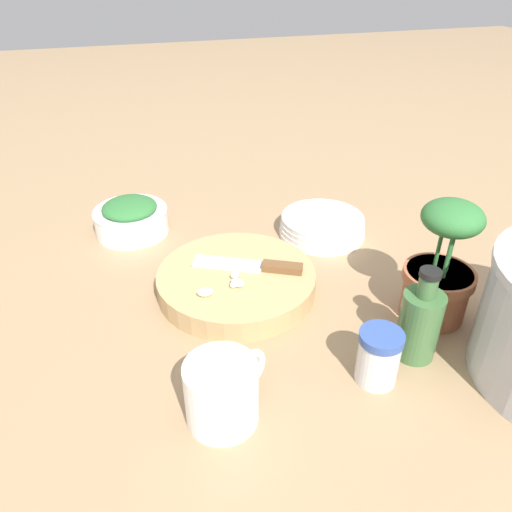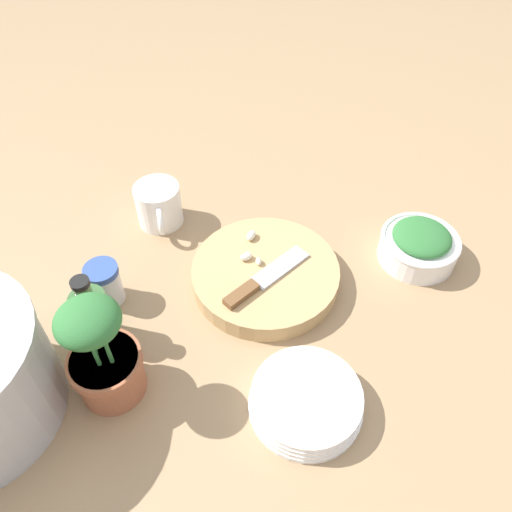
{
  "view_description": "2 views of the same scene",
  "coord_description": "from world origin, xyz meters",
  "px_view_note": "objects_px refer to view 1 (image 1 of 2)",
  "views": [
    {
      "loc": [
        0.63,
        -0.21,
        0.51
      ],
      "look_at": [
        -0.04,
        -0.02,
        0.06
      ],
      "focal_mm": 35.0,
      "sensor_mm": 36.0,
      "label": 1
    },
    {
      "loc": [
        -0.22,
        0.52,
        0.71
      ],
      "look_at": [
        -0.03,
        -0.04,
        0.07
      ],
      "focal_mm": 35.0,
      "sensor_mm": 36.0,
      "label": 2
    }
  ],
  "objects_px": {
    "oil_bottle": "(419,322)",
    "potted_herb": "(440,271)",
    "cutting_board": "(236,281)",
    "spice_jar": "(378,357)",
    "plate_stack": "(322,226)",
    "coffee_mug": "(223,392)",
    "chef_knife": "(254,266)",
    "herb_bowl": "(131,217)",
    "garlic_cloves": "(225,285)"
  },
  "relations": [
    {
      "from": "cutting_board",
      "to": "coffee_mug",
      "type": "height_order",
      "value": "coffee_mug"
    },
    {
      "from": "oil_bottle",
      "to": "potted_herb",
      "type": "distance_m",
      "value": 0.11
    },
    {
      "from": "herb_bowl",
      "to": "potted_herb",
      "type": "distance_m",
      "value": 0.6
    },
    {
      "from": "oil_bottle",
      "to": "chef_knife",
      "type": "bearing_deg",
      "value": -142.48
    },
    {
      "from": "chef_knife",
      "to": "plate_stack",
      "type": "relative_size",
      "value": 1.04
    },
    {
      "from": "plate_stack",
      "to": "oil_bottle",
      "type": "height_order",
      "value": "oil_bottle"
    },
    {
      "from": "chef_knife",
      "to": "plate_stack",
      "type": "xyz_separation_m",
      "value": [
        -0.13,
        0.18,
        -0.02
      ]
    },
    {
      "from": "chef_knife",
      "to": "plate_stack",
      "type": "bearing_deg",
      "value": -26.98
    },
    {
      "from": "coffee_mug",
      "to": "oil_bottle",
      "type": "xyz_separation_m",
      "value": [
        -0.03,
        0.29,
        0.01
      ]
    },
    {
      "from": "herb_bowl",
      "to": "potted_herb",
      "type": "relative_size",
      "value": 0.74
    },
    {
      "from": "garlic_cloves",
      "to": "spice_jar",
      "type": "relative_size",
      "value": 1.01
    },
    {
      "from": "garlic_cloves",
      "to": "spice_jar",
      "type": "xyz_separation_m",
      "value": [
        0.21,
        0.16,
        -0.0
      ]
    },
    {
      "from": "chef_knife",
      "to": "coffee_mug",
      "type": "xyz_separation_m",
      "value": [
        0.26,
        -0.12,
        0.0
      ]
    },
    {
      "from": "oil_bottle",
      "to": "coffee_mug",
      "type": "bearing_deg",
      "value": -83.64
    },
    {
      "from": "cutting_board",
      "to": "oil_bottle",
      "type": "xyz_separation_m",
      "value": [
        0.22,
        0.21,
        0.04
      ]
    },
    {
      "from": "cutting_board",
      "to": "herb_bowl",
      "type": "bearing_deg",
      "value": -148.86
    },
    {
      "from": "herb_bowl",
      "to": "coffee_mug",
      "type": "relative_size",
      "value": 1.29
    },
    {
      "from": "herb_bowl",
      "to": "coffee_mug",
      "type": "bearing_deg",
      "value": 7.89
    },
    {
      "from": "chef_knife",
      "to": "garlic_cloves",
      "type": "bearing_deg",
      "value": 151.72
    },
    {
      "from": "spice_jar",
      "to": "plate_stack",
      "type": "distance_m",
      "value": 0.4
    },
    {
      "from": "herb_bowl",
      "to": "plate_stack",
      "type": "relative_size",
      "value": 0.86
    },
    {
      "from": "oil_bottle",
      "to": "potted_herb",
      "type": "bearing_deg",
      "value": 133.41
    },
    {
      "from": "garlic_cloves",
      "to": "coffee_mug",
      "type": "bearing_deg",
      "value": -14.08
    },
    {
      "from": "cutting_board",
      "to": "potted_herb",
      "type": "height_order",
      "value": "potted_herb"
    },
    {
      "from": "cutting_board",
      "to": "spice_jar",
      "type": "bearing_deg",
      "value": 27.32
    },
    {
      "from": "chef_knife",
      "to": "spice_jar",
      "type": "distance_m",
      "value": 0.27
    },
    {
      "from": "plate_stack",
      "to": "oil_bottle",
      "type": "relative_size",
      "value": 1.19
    },
    {
      "from": "potted_herb",
      "to": "oil_bottle",
      "type": "bearing_deg",
      "value": -46.59
    },
    {
      "from": "plate_stack",
      "to": "spice_jar",
      "type": "bearing_deg",
      "value": -12.35
    },
    {
      "from": "garlic_cloves",
      "to": "potted_herb",
      "type": "distance_m",
      "value": 0.33
    },
    {
      "from": "plate_stack",
      "to": "oil_bottle",
      "type": "xyz_separation_m",
      "value": [
        0.36,
        -0.01,
        0.04
      ]
    },
    {
      "from": "cutting_board",
      "to": "coffee_mug",
      "type": "bearing_deg",
      "value": -18.06
    },
    {
      "from": "chef_knife",
      "to": "potted_herb",
      "type": "bearing_deg",
      "value": -95.1
    },
    {
      "from": "potted_herb",
      "to": "herb_bowl",
      "type": "bearing_deg",
      "value": -133.03
    },
    {
      "from": "garlic_cloves",
      "to": "cutting_board",
      "type": "bearing_deg",
      "value": 143.19
    },
    {
      "from": "oil_bottle",
      "to": "spice_jar",
      "type": "bearing_deg",
      "value": -69.4
    },
    {
      "from": "coffee_mug",
      "to": "oil_bottle",
      "type": "distance_m",
      "value": 0.29
    },
    {
      "from": "cutting_board",
      "to": "coffee_mug",
      "type": "relative_size",
      "value": 2.32
    },
    {
      "from": "chef_knife",
      "to": "garlic_cloves",
      "type": "xyz_separation_m",
      "value": [
        0.04,
        -0.06,
        0.0
      ]
    },
    {
      "from": "chef_knife",
      "to": "herb_bowl",
      "type": "bearing_deg",
      "value": 63.67
    },
    {
      "from": "cutting_board",
      "to": "chef_knife",
      "type": "distance_m",
      "value": 0.04
    },
    {
      "from": "herb_bowl",
      "to": "potted_herb",
      "type": "height_order",
      "value": "potted_herb"
    },
    {
      "from": "cutting_board",
      "to": "coffee_mug",
      "type": "xyz_separation_m",
      "value": [
        0.25,
        -0.08,
        0.02
      ]
    },
    {
      "from": "garlic_cloves",
      "to": "spice_jar",
      "type": "bearing_deg",
      "value": 36.71
    },
    {
      "from": "spice_jar",
      "to": "plate_stack",
      "type": "relative_size",
      "value": 0.46
    },
    {
      "from": "cutting_board",
      "to": "potted_herb",
      "type": "xyz_separation_m",
      "value": [
        0.15,
        0.28,
        0.07
      ]
    },
    {
      "from": "garlic_cloves",
      "to": "coffee_mug",
      "type": "relative_size",
      "value": 0.7
    },
    {
      "from": "cutting_board",
      "to": "herb_bowl",
      "type": "distance_m",
      "value": 0.3
    },
    {
      "from": "chef_knife",
      "to": "garlic_cloves",
      "type": "height_order",
      "value": "garlic_cloves"
    },
    {
      "from": "spice_jar",
      "to": "oil_bottle",
      "type": "bearing_deg",
      "value": 110.6
    }
  ]
}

